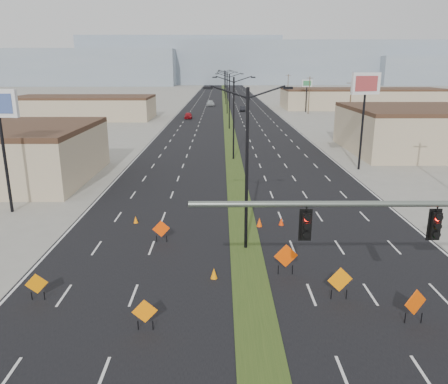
{
  "coord_description": "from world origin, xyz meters",
  "views": [
    {
      "loc": [
        -1.56,
        -13.75,
        11.09
      ],
      "look_at": [
        -1.37,
        13.81,
        3.2
      ],
      "focal_mm": 35.0,
      "sensor_mm": 36.0,
      "label": 1
    }
  ],
  "objects_px": {
    "construction_sign_1": "(145,312)",
    "cone_2": "(281,221)",
    "car_left": "(188,116)",
    "construction_sign_4": "(340,281)",
    "cone_1": "(259,222)",
    "car_mid": "(243,109)",
    "streetlight_5": "(225,83)",
    "streetlight_3": "(227,91)",
    "streetlight_6": "(224,81)",
    "construction_sign_3": "(286,257)",
    "streetlight_1": "(234,116)",
    "car_far": "(210,103)",
    "streetlight_4": "(226,87)",
    "cone_0": "(214,273)",
    "pole_sign_east_far": "(307,86)",
    "construction_sign_2": "(161,230)",
    "construction_sign_5": "(415,304)",
    "streetlight_0": "(247,165)",
    "streetlight_2": "(229,99)",
    "cone_3": "(136,220)",
    "construction_sign_0": "(37,285)",
    "pole_sign_east_near": "(365,91)"
  },
  "relations": [
    {
      "from": "car_far",
      "to": "construction_sign_2",
      "type": "distance_m",
      "value": 105.29
    },
    {
      "from": "construction_sign_5",
      "to": "car_far",
      "type": "bearing_deg",
      "value": 72.08
    },
    {
      "from": "car_left",
      "to": "construction_sign_4",
      "type": "distance_m",
      "value": 80.37
    },
    {
      "from": "cone_0",
      "to": "streetlight_2",
      "type": "bearing_deg",
      "value": 88.14
    },
    {
      "from": "cone_0",
      "to": "cone_3",
      "type": "height_order",
      "value": "cone_0"
    },
    {
      "from": "cone_0",
      "to": "pole_sign_east_far",
      "type": "distance_m",
      "value": 95.0
    },
    {
      "from": "streetlight_5",
      "to": "car_left",
      "type": "relative_size",
      "value": 2.47
    },
    {
      "from": "streetlight_1",
      "to": "cone_0",
      "type": "relative_size",
      "value": 15.98
    },
    {
      "from": "streetlight_3",
      "to": "streetlight_4",
      "type": "relative_size",
      "value": 1.0
    },
    {
      "from": "streetlight_3",
      "to": "streetlight_6",
      "type": "bearing_deg",
      "value": 90.0
    },
    {
      "from": "streetlight_0",
      "to": "streetlight_1",
      "type": "xyz_separation_m",
      "value": [
        0.0,
        28.0,
        0.0
      ]
    },
    {
      "from": "car_far",
      "to": "construction_sign_4",
      "type": "relative_size",
      "value": 3.19
    },
    {
      "from": "streetlight_0",
      "to": "cone_3",
      "type": "relative_size",
      "value": 17.97
    },
    {
      "from": "car_mid",
      "to": "construction_sign_4",
      "type": "xyz_separation_m",
      "value": [
        0.13,
        -96.75,
        0.38
      ]
    },
    {
      "from": "construction_sign_1",
      "to": "cone_2",
      "type": "bearing_deg",
      "value": 51.21
    },
    {
      "from": "construction_sign_0",
      "to": "construction_sign_3",
      "type": "distance_m",
      "value": 12.91
    },
    {
      "from": "pole_sign_east_near",
      "to": "construction_sign_2",
      "type": "bearing_deg",
      "value": -150.56
    },
    {
      "from": "construction_sign_3",
      "to": "cone_1",
      "type": "distance_m",
      "value": 7.67
    },
    {
      "from": "streetlight_5",
      "to": "pole_sign_east_near",
      "type": "height_order",
      "value": "pole_sign_east_near"
    },
    {
      "from": "streetlight_4",
      "to": "construction_sign_3",
      "type": "relative_size",
      "value": 5.57
    },
    {
      "from": "streetlight_4",
      "to": "cone_1",
      "type": "xyz_separation_m",
      "value": [
        1.2,
        -108.12,
        -5.08
      ]
    },
    {
      "from": "streetlight_0",
      "to": "streetlight_6",
      "type": "height_order",
      "value": "same"
    },
    {
      "from": "construction_sign_4",
      "to": "cone_1",
      "type": "distance_m",
      "value": 10.78
    },
    {
      "from": "streetlight_6",
      "to": "streetlight_2",
      "type": "bearing_deg",
      "value": -90.0
    },
    {
      "from": "car_far",
      "to": "cone_1",
      "type": "height_order",
      "value": "car_far"
    },
    {
      "from": "streetlight_0",
      "to": "streetlight_5",
      "type": "height_order",
      "value": "same"
    },
    {
      "from": "streetlight_0",
      "to": "streetlight_5",
      "type": "distance_m",
      "value": 140.0
    },
    {
      "from": "car_mid",
      "to": "construction_sign_3",
      "type": "bearing_deg",
      "value": -88.28
    },
    {
      "from": "streetlight_1",
      "to": "car_far",
      "type": "xyz_separation_m",
      "value": [
        -4.67,
        78.28,
        -4.62
      ]
    },
    {
      "from": "construction_sign_2",
      "to": "construction_sign_5",
      "type": "bearing_deg",
      "value": -48.71
    },
    {
      "from": "cone_2",
      "to": "car_far",
      "type": "bearing_deg",
      "value": 94.2
    },
    {
      "from": "construction_sign_3",
      "to": "construction_sign_4",
      "type": "height_order",
      "value": "construction_sign_3"
    },
    {
      "from": "streetlight_1",
      "to": "streetlight_6",
      "type": "relative_size",
      "value": 1.0
    },
    {
      "from": "construction_sign_2",
      "to": "construction_sign_4",
      "type": "relative_size",
      "value": 0.88
    },
    {
      "from": "streetlight_1",
      "to": "streetlight_6",
      "type": "bearing_deg",
      "value": 90.0
    },
    {
      "from": "construction_sign_1",
      "to": "construction_sign_2",
      "type": "xyz_separation_m",
      "value": [
        -0.6,
        9.99,
        0.02
      ]
    },
    {
      "from": "streetlight_4",
      "to": "car_mid",
      "type": "bearing_deg",
      "value": -79.2
    },
    {
      "from": "car_mid",
      "to": "cone_3",
      "type": "height_order",
      "value": "car_mid"
    },
    {
      "from": "streetlight_2",
      "to": "streetlight_6",
      "type": "bearing_deg",
      "value": 90.0
    },
    {
      "from": "streetlight_1",
      "to": "cone_1",
      "type": "xyz_separation_m",
      "value": [
        1.2,
        -24.12,
        -5.08
      ]
    },
    {
      "from": "streetlight_0",
      "to": "streetlight_4",
      "type": "relative_size",
      "value": 1.0
    },
    {
      "from": "cone_1",
      "to": "car_mid",
      "type": "bearing_deg",
      "value": 88.06
    },
    {
      "from": "car_left",
      "to": "construction_sign_0",
      "type": "height_order",
      "value": "construction_sign_0"
    },
    {
      "from": "streetlight_6",
      "to": "construction_sign_4",
      "type": "xyz_separation_m",
      "value": [
        4.27,
        -174.43,
        -4.4
      ]
    },
    {
      "from": "streetlight_0",
      "to": "pole_sign_east_far",
      "type": "xyz_separation_m",
      "value": [
        20.32,
        87.96,
        1.1
      ]
    },
    {
      "from": "streetlight_5",
      "to": "pole_sign_east_far",
      "type": "bearing_deg",
      "value": -68.67
    },
    {
      "from": "streetlight_2",
      "to": "pole_sign_east_near",
      "type": "height_order",
      "value": "pole_sign_east_near"
    },
    {
      "from": "construction_sign_4",
      "to": "cone_0",
      "type": "bearing_deg",
      "value": 149.99
    },
    {
      "from": "streetlight_2",
      "to": "construction_sign_2",
      "type": "height_order",
      "value": "streetlight_2"
    },
    {
      "from": "construction_sign_5",
      "to": "cone_0",
      "type": "relative_size",
      "value": 2.69
    }
  ]
}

